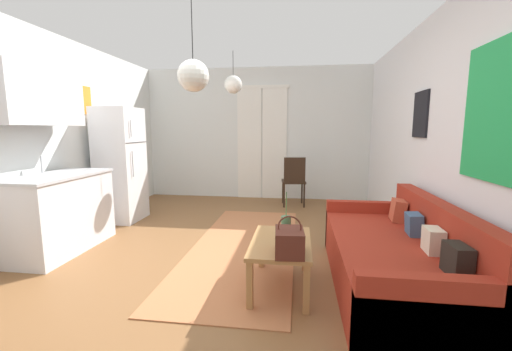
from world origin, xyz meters
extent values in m
cube|color=brown|center=(0.00, 0.00, -0.05)|extent=(5.05, 7.22, 0.10)
cube|color=silver|center=(0.00, 3.36, 1.30)|extent=(4.65, 0.10, 2.60)
cube|color=white|center=(-0.13, 3.30, 1.10)|extent=(0.49, 0.02, 2.19)
cube|color=white|center=(0.38, 3.30, 1.10)|extent=(0.49, 0.02, 2.19)
cube|color=white|center=(0.13, 3.29, 2.22)|extent=(1.07, 0.03, 0.06)
cube|color=silver|center=(2.28, 0.00, 1.30)|extent=(0.10, 6.82, 2.60)
cube|color=green|center=(2.21, -0.72, 1.52)|extent=(0.02, 0.94, 0.98)
cube|color=black|center=(2.21, 0.76, 1.56)|extent=(0.02, 0.40, 0.51)
cube|color=silver|center=(-2.28, 0.00, 1.30)|extent=(0.10, 6.82, 2.60)
cube|color=orange|center=(-2.21, 1.21, 1.81)|extent=(0.02, 0.32, 0.40)
cube|color=#B26B42|center=(0.24, 0.54, 0.01)|extent=(1.20, 3.16, 0.01)
cube|color=maroon|center=(1.68, -0.29, 0.22)|extent=(0.94, 2.02, 0.44)
cube|color=maroon|center=(2.08, -0.29, 0.39)|extent=(0.15, 2.02, 0.78)
cube|color=maroon|center=(1.68, -1.25, 0.28)|extent=(0.94, 0.11, 0.57)
cube|color=maroon|center=(1.68, 0.67, 0.28)|extent=(0.94, 0.11, 0.57)
cube|color=black|center=(1.93, -0.91, 0.54)|extent=(0.13, 0.22, 0.21)
cube|color=beige|center=(1.93, -0.52, 0.53)|extent=(0.13, 0.20, 0.20)
cube|color=#3D5B7F|center=(1.93, -0.09, 0.54)|extent=(0.15, 0.21, 0.21)
cube|color=#B74C33|center=(1.92, 0.36, 0.55)|extent=(0.16, 0.24, 0.24)
cube|color=#A87542|center=(0.73, -0.40, 0.41)|extent=(0.52, 0.85, 0.04)
cube|color=#A87542|center=(0.51, -0.79, 0.20)|extent=(0.05, 0.05, 0.40)
cube|color=#A87542|center=(0.95, -0.79, 0.20)|extent=(0.05, 0.05, 0.40)
cube|color=#A87542|center=(0.51, -0.02, 0.20)|extent=(0.05, 0.05, 0.40)
cube|color=#A87542|center=(0.95, -0.02, 0.20)|extent=(0.05, 0.05, 0.40)
cylinder|color=#47704C|center=(0.77, -0.34, 0.53)|extent=(0.09, 0.09, 0.21)
cylinder|color=#477F42|center=(0.77, -0.34, 0.75)|extent=(0.01, 0.01, 0.22)
cube|color=#512319|center=(0.81, -0.69, 0.53)|extent=(0.24, 0.30, 0.20)
torus|color=#512319|center=(0.81, -0.69, 0.65)|extent=(0.19, 0.01, 0.19)
cube|color=white|center=(-1.83, 1.42, 0.86)|extent=(0.55, 0.63, 1.72)
cube|color=#4C4C51|center=(-1.55, 1.42, 1.21)|extent=(0.01, 0.60, 0.01)
cylinder|color=#B7BABF|center=(-1.53, 1.25, 1.41)|extent=(0.02, 0.02, 0.24)
cylinder|color=#B7BABF|center=(-1.53, 1.25, 0.90)|extent=(0.02, 0.02, 0.38)
cube|color=silver|center=(-1.85, 0.14, 0.43)|extent=(0.60, 1.20, 0.86)
cube|color=#B7BABF|center=(-1.85, 0.14, 0.88)|extent=(0.63, 1.23, 0.03)
cube|color=#999BA0|center=(-1.85, 0.22, 0.83)|extent=(0.36, 0.40, 0.10)
cylinder|color=#B7BABF|center=(-2.09, 0.22, 0.99)|extent=(0.02, 0.02, 0.20)
cube|color=silver|center=(-1.99, 0.14, 1.76)|extent=(0.32, 1.08, 0.63)
cylinder|color=black|center=(0.94, 2.91, 0.22)|extent=(0.03, 0.03, 0.44)
cylinder|color=black|center=(0.58, 2.87, 0.22)|extent=(0.03, 0.03, 0.44)
cylinder|color=black|center=(0.98, 2.57, 0.22)|extent=(0.03, 0.03, 0.44)
cylinder|color=black|center=(0.62, 2.53, 0.22)|extent=(0.03, 0.03, 0.44)
cube|color=black|center=(0.78, 2.72, 0.45)|extent=(0.46, 0.44, 0.04)
cube|color=black|center=(0.80, 2.54, 0.68)|extent=(0.38, 0.07, 0.45)
cylinder|color=black|center=(0.00, -0.48, 2.28)|extent=(0.01, 0.01, 0.64)
sphere|color=white|center=(0.00, -0.48, 1.83)|extent=(0.26, 0.26, 0.26)
cylinder|color=black|center=(-0.17, 1.97, 2.42)|extent=(0.01, 0.01, 0.37)
sphere|color=white|center=(-0.17, 1.97, 2.09)|extent=(0.28, 0.28, 0.28)
camera|label=1|loc=(0.87, -3.08, 1.40)|focal=22.33mm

